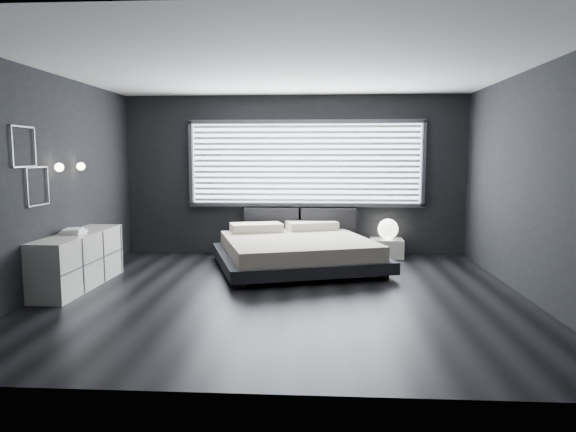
{
  "coord_description": "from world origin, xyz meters",
  "views": [
    {
      "loc": [
        0.43,
        -6.33,
        1.75
      ],
      "look_at": [
        0.0,
        0.85,
        0.9
      ],
      "focal_mm": 32.0,
      "sensor_mm": 36.0,
      "label": 1
    }
  ],
  "objects": [
    {
      "name": "book_stack",
      "position": [
        -2.8,
        0.18,
        0.76
      ],
      "size": [
        0.29,
        0.36,
        0.07
      ],
      "color": "silver",
      "rests_on": "dresser"
    },
    {
      "name": "sconce_far",
      "position": [
        -2.88,
        0.65,
        1.6
      ],
      "size": [
        0.18,
        0.11,
        0.11
      ],
      "color": "silver",
      "rests_on": "ground"
    },
    {
      "name": "dresser",
      "position": [
        -2.78,
        0.21,
        0.36
      ],
      "size": [
        0.54,
        1.82,
        0.72
      ],
      "color": "silver",
      "rests_on": "ground"
    },
    {
      "name": "bed",
      "position": [
        0.09,
        1.55,
        0.29
      ],
      "size": [
        2.95,
        2.88,
        0.62
      ],
      "color": "black",
      "rests_on": "ground"
    },
    {
      "name": "orb_lamp",
      "position": [
        1.63,
        2.49,
        0.49
      ],
      "size": [
        0.35,
        0.35,
        0.35
      ],
      "primitive_type": "sphere",
      "color": "white",
      "rests_on": "nightstand"
    },
    {
      "name": "headboard",
      "position": [
        0.1,
        2.64,
        0.57
      ],
      "size": [
        1.96,
        0.16,
        0.52
      ],
      "color": "black",
      "rests_on": "ground"
    },
    {
      "name": "wall_art_lower",
      "position": [
        -2.98,
        -0.3,
        1.38
      ],
      "size": [
        0.01,
        0.48,
        0.48
      ],
      "color": "#47474C",
      "rests_on": "ground"
    },
    {
      "name": "nightstand",
      "position": [
        1.61,
        2.5,
        0.16
      ],
      "size": [
        0.56,
        0.47,
        0.32
      ],
      "primitive_type": "cube",
      "rotation": [
        0.0,
        0.0,
        -0.03
      ],
      "color": "silver",
      "rests_on": "ground"
    },
    {
      "name": "wall_art_upper",
      "position": [
        -2.98,
        -0.55,
        1.85
      ],
      "size": [
        0.01,
        0.48,
        0.48
      ],
      "color": "#47474C",
      "rests_on": "ground"
    },
    {
      "name": "sconce_near",
      "position": [
        -2.88,
        0.05,
        1.6
      ],
      "size": [
        0.18,
        0.11,
        0.11
      ],
      "color": "silver",
      "rests_on": "ground"
    },
    {
      "name": "room",
      "position": [
        0.0,
        0.0,
        1.4
      ],
      "size": [
        6.04,
        6.0,
        2.8
      ],
      "color": "black",
      "rests_on": "ground"
    },
    {
      "name": "window",
      "position": [
        0.2,
        2.7,
        1.61
      ],
      "size": [
        4.14,
        0.09,
        1.52
      ],
      "color": "white",
      "rests_on": "ground"
    }
  ]
}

